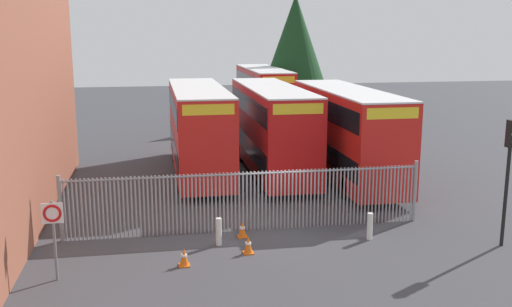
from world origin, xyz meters
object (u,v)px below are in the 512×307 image
(traffic_cone_by_gate, at_px, (248,245))
(double_decker_bus_near_gate, at_px, (199,127))
(bollard_center_front, at_px, (370,226))
(double_decker_bus_far_back, at_px, (263,95))
(bollard_near_left, at_px, (219,232))
(double_decker_bus_behind_fence_left, at_px, (347,131))
(traffic_cone_mid_forecourt, at_px, (242,229))
(double_decker_bus_behind_fence_right, at_px, (272,126))
(traffic_light_kerbside, at_px, (509,160))
(traffic_cone_near_kerb, at_px, (184,257))
(speed_limit_sign_post, at_px, (53,222))

(traffic_cone_by_gate, bearing_deg, double_decker_bus_near_gate, 93.57)
(bollard_center_front, bearing_deg, double_decker_bus_far_back, 87.96)
(bollard_near_left, bearing_deg, double_decker_bus_far_back, 75.79)
(double_decker_bus_behind_fence_left, height_order, traffic_cone_mid_forecourt, double_decker_bus_behind_fence_left)
(double_decker_bus_behind_fence_left, height_order, double_decker_bus_behind_fence_right, same)
(double_decker_bus_near_gate, distance_m, double_decker_bus_far_back, 15.19)
(double_decker_bus_far_back, height_order, traffic_cone_by_gate, double_decker_bus_far_back)
(double_decker_bus_behind_fence_right, height_order, bollard_center_front, double_decker_bus_behind_fence_right)
(bollard_near_left, bearing_deg, traffic_light_kerbside, -10.32)
(traffic_light_kerbside, bearing_deg, bollard_near_left, 169.68)
(traffic_cone_near_kerb, relative_size, traffic_light_kerbside, 0.14)
(bollard_near_left, bearing_deg, speed_limit_sign_post, -157.65)
(double_decker_bus_far_back, distance_m, speed_limit_sign_post, 28.44)
(double_decker_bus_near_gate, height_order, bollard_near_left, double_decker_bus_near_gate)
(bollard_near_left, bearing_deg, bollard_center_front, -3.91)
(traffic_light_kerbside, bearing_deg, double_decker_bus_behind_fence_right, 116.13)
(double_decker_bus_behind_fence_left, relative_size, speed_limit_sign_post, 4.50)
(double_decker_bus_behind_fence_right, bearing_deg, double_decker_bus_behind_fence_left, -29.99)
(double_decker_bus_near_gate, height_order, double_decker_bus_behind_fence_right, same)
(double_decker_bus_behind_fence_right, height_order, traffic_light_kerbside, double_decker_bus_behind_fence_right)
(traffic_cone_mid_forecourt, relative_size, speed_limit_sign_post, 0.25)
(double_decker_bus_behind_fence_right, bearing_deg, bollard_near_left, -111.34)
(double_decker_bus_far_back, bearing_deg, bollard_center_front, -92.04)
(double_decker_bus_far_back, height_order, speed_limit_sign_post, double_decker_bus_far_back)
(double_decker_bus_behind_fence_left, xyz_separation_m, double_decker_bus_far_back, (-0.99, 16.29, 0.00))
(double_decker_bus_behind_fence_left, xyz_separation_m, bollard_center_front, (-1.86, -8.21, -1.95))
(double_decker_bus_behind_fence_right, distance_m, traffic_light_kerbside, 12.79)
(speed_limit_sign_post, bearing_deg, traffic_cone_near_kerb, 6.68)
(double_decker_bus_near_gate, height_order, traffic_light_kerbside, double_decker_bus_near_gate)
(double_decker_bus_behind_fence_right, relative_size, traffic_cone_mid_forecourt, 18.32)
(bollard_center_front, relative_size, speed_limit_sign_post, 0.40)
(double_decker_bus_far_back, height_order, bollard_near_left, double_decker_bus_far_back)
(bollard_center_front, xyz_separation_m, traffic_cone_near_kerb, (-6.50, -1.25, -0.19))
(double_decker_bus_behind_fence_left, xyz_separation_m, traffic_cone_near_kerb, (-8.36, -9.46, -2.13))
(double_decker_bus_behind_fence_right, bearing_deg, double_decker_bus_far_back, 80.90)
(traffic_cone_by_gate, relative_size, speed_limit_sign_post, 0.25)
(bollard_center_front, relative_size, traffic_light_kerbside, 0.22)
(traffic_cone_mid_forecourt, distance_m, traffic_light_kerbside, 9.25)
(bollard_near_left, bearing_deg, double_decker_bus_behind_fence_right, 68.66)
(traffic_cone_by_gate, relative_size, traffic_light_kerbside, 0.14)
(double_decker_bus_behind_fence_right, relative_size, traffic_light_kerbside, 2.51)
(double_decker_bus_far_back, xyz_separation_m, traffic_light_kerbside, (3.32, -25.86, 0.56))
(bollard_near_left, height_order, traffic_cone_near_kerb, bollard_near_left)
(double_decker_bus_far_back, xyz_separation_m, traffic_cone_near_kerb, (-7.37, -25.75, -2.13))
(traffic_cone_near_kerb, bearing_deg, double_decker_bus_behind_fence_right, 65.96)
(bollard_near_left, height_order, traffic_cone_by_gate, bollard_near_left)
(bollard_near_left, distance_m, traffic_light_kerbside, 9.91)
(double_decker_bus_near_gate, bearing_deg, speed_limit_sign_post, -112.84)
(double_decker_bus_near_gate, xyz_separation_m, bollard_near_left, (-0.17, -10.16, -1.95))
(double_decker_bus_far_back, xyz_separation_m, bollard_center_front, (-0.87, -24.50, -1.95))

